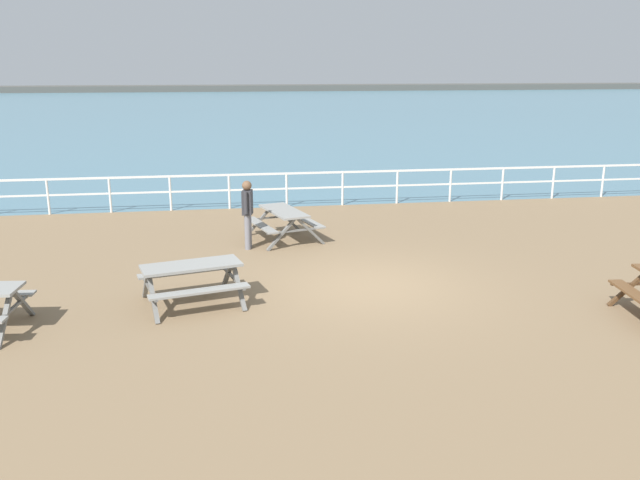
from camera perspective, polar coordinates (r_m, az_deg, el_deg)
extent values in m
cube|color=#846B4C|center=(13.43, 4.28, -4.34)|extent=(30.00, 24.00, 0.20)
cube|color=teal|center=(65.30, -6.21, 11.18)|extent=(142.00, 90.00, 0.01)
cube|color=#4C4C47|center=(108.21, -7.28, 12.67)|extent=(142.00, 6.00, 1.80)
cube|color=white|center=(20.56, -0.46, 5.83)|extent=(23.00, 0.06, 0.06)
cube|color=white|center=(20.64, -0.46, 4.54)|extent=(23.00, 0.05, 0.05)
cylinder|color=white|center=(21.07, -22.46, 3.46)|extent=(0.07, 0.07, 1.05)
cylinder|color=white|center=(20.71, -17.71, 3.71)|extent=(0.07, 0.07, 1.05)
cylinder|color=white|center=(20.51, -12.81, 3.94)|extent=(0.07, 0.07, 1.05)
cylinder|color=white|center=(20.45, -7.86, 4.15)|extent=(0.07, 0.07, 1.05)
cylinder|color=white|center=(20.55, -2.91, 4.32)|extent=(0.07, 0.07, 1.05)
cylinder|color=white|center=(20.79, 1.96, 4.46)|extent=(0.07, 0.07, 1.05)
cylinder|color=white|center=(21.19, 6.69, 4.56)|extent=(0.07, 0.07, 1.05)
cylinder|color=white|center=(21.72, 11.21, 4.64)|extent=(0.07, 0.07, 1.05)
cylinder|color=white|center=(22.37, 15.50, 4.68)|extent=(0.07, 0.07, 1.05)
cylinder|color=white|center=(23.15, 19.51, 4.69)|extent=(0.07, 0.07, 1.05)
cylinder|color=white|center=(24.03, 23.26, 4.69)|extent=(0.07, 0.07, 1.05)
cube|color=gray|center=(16.61, -3.14, 2.52)|extent=(1.17, 1.92, 0.05)
cube|color=gray|center=(16.47, -5.13, 1.30)|extent=(0.75, 1.80, 0.04)
cube|color=gray|center=(16.91, -1.18, 1.72)|extent=(0.75, 1.80, 0.04)
cube|color=slate|center=(17.28, -5.24, 1.70)|extent=(0.78, 0.30, 0.79)
cube|color=slate|center=(17.54, -2.94, 1.94)|extent=(0.78, 0.30, 0.79)
cube|color=slate|center=(17.39, -4.08, 1.97)|extent=(1.46, 0.48, 0.04)
cube|color=slate|center=(15.86, -3.34, 0.52)|extent=(0.78, 0.30, 0.79)
cube|color=slate|center=(16.14, -0.86, 0.80)|extent=(0.78, 0.30, 0.79)
cube|color=slate|center=(15.98, -2.09, 0.82)|extent=(1.46, 0.48, 0.04)
cube|color=brown|center=(12.66, 25.88, -4.47)|extent=(0.47, 1.82, 0.04)
cube|color=#50351E|center=(13.45, 25.28, -3.64)|extent=(0.80, 0.17, 0.79)
cube|color=slate|center=(12.48, -24.34, -4.93)|extent=(0.16, 0.80, 0.79)
cube|color=slate|center=(11.83, -25.62, -6.15)|extent=(0.16, 0.80, 0.79)
cube|color=slate|center=(12.14, -24.99, -5.32)|extent=(0.21, 1.50, 0.04)
cube|color=gray|center=(12.36, -11.07, -2.18)|extent=(1.92, 1.12, 0.05)
cube|color=gray|center=(13.03, -11.58, -2.69)|extent=(1.81, 0.70, 0.04)
cube|color=gray|center=(11.87, -10.36, -4.39)|extent=(1.81, 0.70, 0.04)
cube|color=slate|center=(12.99, -7.97, -2.93)|extent=(0.27, 0.79, 0.79)
cube|color=slate|center=(12.30, -7.05, -3.93)|extent=(0.27, 0.79, 0.79)
cube|color=slate|center=(12.63, -7.53, -3.22)|extent=(0.43, 1.47, 0.04)
cube|color=slate|center=(12.70, -14.79, -3.71)|extent=(0.27, 0.79, 0.79)
cube|color=slate|center=(12.00, -14.25, -4.78)|extent=(0.27, 0.79, 0.79)
cube|color=slate|center=(12.34, -14.54, -4.03)|extent=(0.43, 1.47, 0.04)
cylinder|color=slate|center=(16.07, -6.18, 0.83)|extent=(0.14, 0.14, 0.85)
cylinder|color=slate|center=(15.90, -6.29, 0.67)|extent=(0.14, 0.14, 0.85)
cube|color=#333338|center=(15.82, -6.31, 3.26)|extent=(0.29, 0.38, 0.58)
cylinder|color=#333338|center=(16.03, -6.18, 3.52)|extent=(0.09, 0.09, 0.52)
cylinder|color=#333338|center=(15.60, -6.45, 3.20)|extent=(0.09, 0.09, 0.52)
sphere|color=brown|center=(15.74, -6.35, 4.70)|extent=(0.23, 0.23, 0.23)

